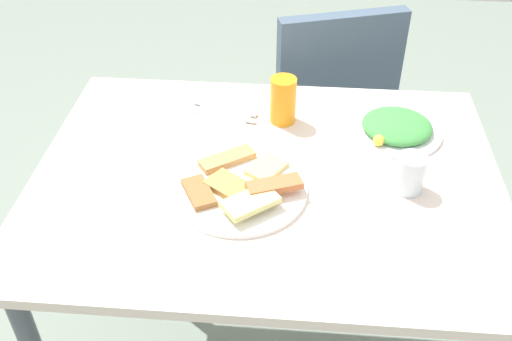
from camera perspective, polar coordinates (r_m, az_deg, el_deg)
The scene contains 9 objects.
dining_table at distance 1.42m, azimuth 0.98°, elevation -3.31°, with size 1.07×0.81×0.77m.
dining_chair at distance 2.09m, azimuth 6.56°, elevation 5.88°, with size 0.53×0.53×0.90m.
pide_platter at distance 1.30m, azimuth -1.56°, elevation -1.63°, with size 0.30×0.30×0.04m.
salad_plate_greens at distance 1.52m, azimuth 13.36°, elevation 4.04°, with size 0.23×0.23×0.04m.
soda_can at distance 1.51m, azimuth 2.62°, elevation 6.76°, with size 0.07×0.07×0.12m, color orange.
drinking_glass at distance 1.33m, azimuth 14.60°, elevation -0.28°, with size 0.06×0.06×0.09m, color silver.
paper_napkin at distance 1.57m, azimuth -3.04°, elevation 5.52°, with size 0.14×0.14×0.00m, color white.
fork at distance 1.55m, azimuth -3.13°, elevation 5.29°, with size 0.18×0.01×0.01m, color silver.
spoon at distance 1.58m, azimuth -2.97°, elevation 6.00°, with size 0.18×0.02×0.01m, color silver.
Camera 1 is at (0.06, -1.06, 1.62)m, focal length 41.63 mm.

